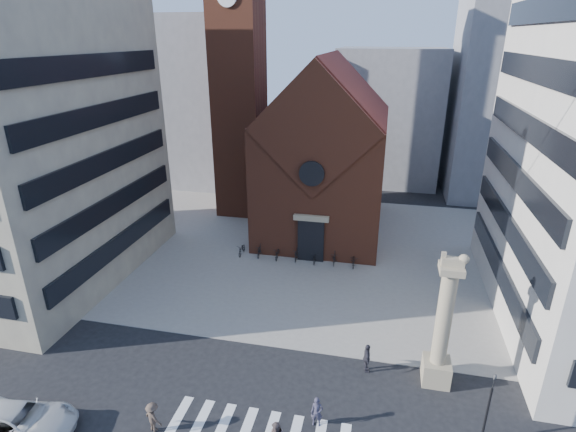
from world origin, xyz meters
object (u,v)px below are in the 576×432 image
object	(u,v)px
lion_column	(442,334)
traffic_light	(488,407)
white_car	(19,421)
pedestrian_0	(317,412)
pedestrian_2	(367,358)
scooter_0	(242,249)

from	to	relation	value
lion_column	traffic_light	xyz separation A→B (m)	(1.99, -4.00, -1.17)
white_car	pedestrian_0	world-z (taller)	pedestrian_0
traffic_light	pedestrian_2	distance (m)	7.43
pedestrian_0	scooter_0	bearing A→B (deg)	114.94
lion_column	scooter_0	world-z (taller)	lion_column
lion_column	pedestrian_0	xyz separation A→B (m)	(-6.50, -4.79, -2.58)
pedestrian_0	pedestrian_2	world-z (taller)	pedestrian_2
lion_column	pedestrian_2	distance (m)	4.82
white_car	scooter_0	world-z (taller)	white_car
pedestrian_2	scooter_0	distance (m)	18.55
traffic_light	pedestrian_2	world-z (taller)	traffic_light
pedestrian_2	white_car	bearing A→B (deg)	106.49
traffic_light	pedestrian_2	bearing A→B (deg)	146.83
pedestrian_0	scooter_0	world-z (taller)	pedestrian_0
pedestrian_0	pedestrian_2	size ratio (longest dim) A/B	0.91
lion_column	traffic_light	world-z (taller)	lion_column
lion_column	pedestrian_2	size ratio (longest dim) A/B	4.46
pedestrian_0	lion_column	bearing A→B (deg)	32.70
traffic_light	scooter_0	bearing A→B (deg)	136.41
white_car	traffic_light	bearing A→B (deg)	-86.35
traffic_light	pedestrian_0	xyz separation A→B (m)	(-8.49, -0.79, -1.41)
pedestrian_0	white_car	bearing A→B (deg)	-169.30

